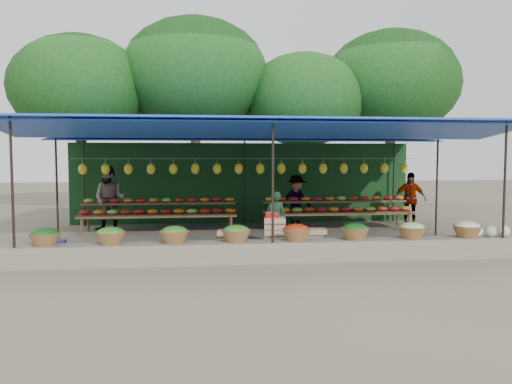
{
  "coord_description": "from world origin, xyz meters",
  "views": [
    {
      "loc": [
        -1.45,
        -12.41,
        2.06
      ],
      "look_at": [
        0.04,
        0.2,
        1.17
      ],
      "focal_mm": 35.0,
      "sensor_mm": 36.0,
      "label": 1
    }
  ],
  "objects": [
    {
      "name": "stall_canopy",
      "position": [
        -0.0,
        0.06,
        2.68
      ],
      "size": [
        10.8,
        6.6,
        2.82
      ],
      "color": "black",
      "rests_on": "ground"
    },
    {
      "name": "blue_crate_back",
      "position": [
        -4.5,
        -1.57,
        0.15
      ],
      "size": [
        0.52,
        0.39,
        0.3
      ],
      "primitive_type": "cube",
      "rotation": [
        0.0,
        0.0,
        0.05
      ],
      "color": "navy",
      "rests_on": "ground"
    },
    {
      "name": "fruit_table_right",
      "position": [
        2.51,
        1.35,
        0.61
      ],
      "size": [
        4.21,
        0.95,
        0.93
      ],
      "color": "#43271B",
      "rests_on": "ground"
    },
    {
      "name": "customer_mid",
      "position": [
        1.47,
        2.12,
        0.76
      ],
      "size": [
        1.07,
        0.74,
        1.53
      ],
      "primitive_type": "imported",
      "rotation": [
        0.0,
        0.0,
        0.19
      ],
      "color": "slate",
      "rests_on": "ground"
    },
    {
      "name": "stone_curb",
      "position": [
        0.0,
        -2.75,
        0.2
      ],
      "size": [
        10.6,
        0.55,
        0.4
      ],
      "primitive_type": "cube",
      "color": "#6C6756",
      "rests_on": "ground"
    },
    {
      "name": "blue_crate_front",
      "position": [
        -4.75,
        -2.43,
        0.16
      ],
      "size": [
        0.55,
        0.41,
        0.32
      ],
      "primitive_type": "cube",
      "rotation": [
        0.0,
        0.0,
        -0.05
      ],
      "color": "navy",
      "rests_on": "ground"
    },
    {
      "name": "vendor_seated",
      "position": [
        0.4,
        -0.86,
        0.63
      ],
      "size": [
        0.53,
        0.42,
        1.26
      ],
      "primitive_type": "imported",
      "rotation": [
        0.0,
        0.0,
        2.85
      ],
      "color": "#1A3923",
      "rests_on": "ground"
    },
    {
      "name": "customer_right",
      "position": [
        4.92,
        1.92,
        0.8
      ],
      "size": [
        1.01,
        0.63,
        1.6
      ],
      "primitive_type": "imported",
      "rotation": [
        0.0,
        0.0,
        -0.27
      ],
      "color": "slate",
      "rests_on": "ground"
    },
    {
      "name": "weighing_scale",
      "position": [
        0.12,
        -1.92,
        0.84
      ],
      "size": [
        0.28,
        0.28,
        0.3
      ],
      "color": "red",
      "rests_on": "crate_counter"
    },
    {
      "name": "customer_left",
      "position": [
        -3.87,
        1.72,
        0.91
      ],
      "size": [
        1.03,
        0.9,
        1.82
      ],
      "primitive_type": "imported",
      "rotation": [
        0.0,
        0.0,
        -0.27
      ],
      "color": "slate",
      "rests_on": "ground"
    },
    {
      "name": "ground",
      "position": [
        0.0,
        0.0,
        0.0
      ],
      "size": [
        60.0,
        60.0,
        0.0
      ],
      "primitive_type": "plane",
      "color": "#695C4D",
      "rests_on": "ground"
    },
    {
      "name": "tree_row",
      "position": [
        0.5,
        6.09,
        4.7
      ],
      "size": [
        16.51,
        5.5,
        7.12
      ],
      "color": "#362513",
      "rests_on": "ground"
    },
    {
      "name": "produce_baskets",
      "position": [
        -0.1,
        -2.75,
        0.56
      ],
      "size": [
        8.98,
        0.58,
        0.34
      ],
      "color": "brown",
      "rests_on": "stone_curb"
    },
    {
      "name": "fruit_table_left",
      "position": [
        -2.49,
        1.35,
        0.61
      ],
      "size": [
        4.21,
        0.95,
        0.93
      ],
      "color": "#43271B",
      "rests_on": "ground"
    },
    {
      "name": "netting_backdrop",
      "position": [
        0.0,
        3.15,
        1.25
      ],
      "size": [
        10.6,
        0.06,
        2.5
      ],
      "primitive_type": "cube",
      "color": "#17421A",
      "rests_on": "ground"
    },
    {
      "name": "crate_counter",
      "position": [
        0.17,
        -1.92,
        0.31
      ],
      "size": [
        2.39,
        0.39,
        0.77
      ],
      "color": "tan",
      "rests_on": "ground"
    }
  ]
}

